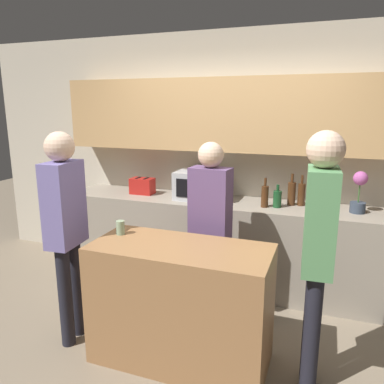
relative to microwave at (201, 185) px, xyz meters
name	(u,v)px	position (x,y,z in m)	size (l,w,h in m)	color
ground_plane	(177,361)	(0.29, -1.40, -1.08)	(14.00, 14.00, 0.00)	#7F705B
back_wall	(234,142)	(0.29, 0.26, 0.45)	(6.40, 0.40, 2.70)	beige
back_counter	(225,243)	(0.29, -0.01, -0.62)	(3.60, 0.62, 0.93)	gray
kitchen_island	(181,304)	(0.30, -1.35, -0.62)	(1.32, 0.60, 0.92)	#996B42
microwave	(201,185)	(0.00, 0.00, 0.00)	(0.52, 0.39, 0.30)	#B7BABC
toaster	(142,186)	(-0.70, 0.00, -0.06)	(0.26, 0.16, 0.18)	#B21E19
potted_plant	(359,192)	(1.56, 0.00, 0.05)	(0.14, 0.14, 0.40)	#333D4C
bottle_0	(265,196)	(0.70, -0.10, -0.04)	(0.07, 0.07, 0.29)	#472814
bottle_1	(277,199)	(0.82, -0.06, -0.06)	(0.08, 0.08, 0.23)	#194723
bottle_2	(291,193)	(0.94, 0.07, -0.03)	(0.08, 0.08, 0.32)	#472814
bottle_3	(301,194)	(1.04, 0.09, -0.03)	(0.07, 0.07, 0.31)	#472814
cup_0	(120,228)	(-0.24, -1.27, -0.10)	(0.07, 0.07, 0.11)	#89A684
person_left	(318,241)	(1.24, -1.30, -0.01)	(0.23, 0.35, 1.78)	black
person_center	(210,220)	(0.35, -0.79, -0.12)	(0.36, 0.22, 1.63)	black
person_right	(65,221)	(-0.64, -1.42, -0.05)	(0.23, 0.35, 1.73)	black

